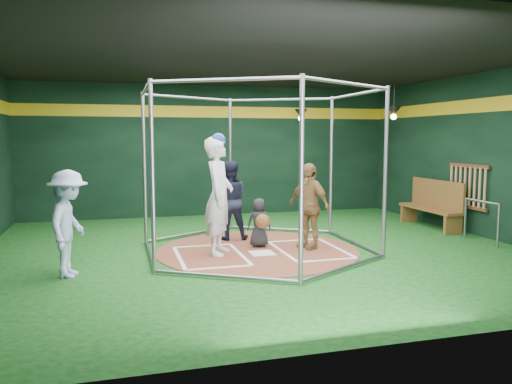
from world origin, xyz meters
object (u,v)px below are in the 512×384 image
object	(u,v)px
visitor_leopard	(309,206)
umpire	(229,200)
dugout_bench	(433,203)
batter_figure	(219,195)

from	to	relation	value
visitor_leopard	umpire	bearing A→B (deg)	-160.51
visitor_leopard	dugout_bench	xyz separation A→B (m)	(3.65, 1.29, -0.25)
batter_figure	visitor_leopard	bearing A→B (deg)	0.96
batter_figure	dugout_bench	world-z (taller)	batter_figure
dugout_bench	batter_figure	bearing A→B (deg)	-166.22
batter_figure	umpire	bearing A→B (deg)	69.45
batter_figure	umpire	distance (m)	1.34
visitor_leopard	umpire	xyz separation A→B (m)	(-1.28, 1.20, -0.00)
batter_figure	visitor_leopard	xyz separation A→B (m)	(1.75, 0.03, -0.26)
dugout_bench	umpire	bearing A→B (deg)	-178.97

